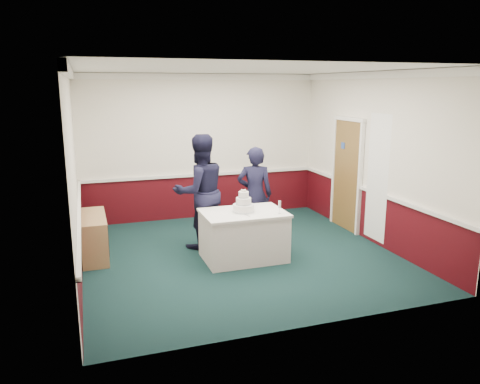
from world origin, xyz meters
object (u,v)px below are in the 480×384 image
object	(u,v)px
champagne_flute	(280,205)
person_man	(200,192)
sideboard	(94,236)
person_woman	(255,194)
cake_knife	(246,215)
wedding_cake	(244,205)
cake_table	(244,235)

from	to	relation	value
champagne_flute	person_man	xyz separation A→B (m)	(-1.01, 1.08, 0.06)
sideboard	person_woman	distance (m)	2.82
sideboard	cake_knife	world-z (taller)	cake_knife
person_man	person_woman	xyz separation A→B (m)	(1.00, 0.00, -0.12)
champagne_flute	wedding_cake	bearing A→B (deg)	150.75
wedding_cake	cake_knife	distance (m)	0.23
cake_knife	champagne_flute	distance (m)	0.55
wedding_cake	cake_knife	world-z (taller)	wedding_cake
cake_table	sideboard	bearing A→B (deg)	159.45
wedding_cake	champagne_flute	size ratio (longest dim) A/B	1.78
sideboard	person_man	world-z (taller)	person_man
cake_table	wedding_cake	world-z (taller)	wedding_cake
sideboard	cake_knife	distance (m)	2.53
sideboard	cake_table	xyz separation A→B (m)	(2.29, -0.86, 0.05)
cake_knife	person_man	size ratio (longest dim) A/B	0.11
sideboard	champagne_flute	bearing A→B (deg)	-22.20
sideboard	cake_table	size ratio (longest dim) A/B	0.91
sideboard	cake_table	distance (m)	2.44
cake_table	wedding_cake	size ratio (longest dim) A/B	3.63
cake_table	person_man	world-z (taller)	person_man
wedding_cake	champagne_flute	world-z (taller)	wedding_cake
wedding_cake	cake_knife	xyz separation A→B (m)	(-0.03, -0.20, -0.11)
cake_table	person_woman	xyz separation A→B (m)	(0.49, 0.80, 0.46)
sideboard	person_woman	xyz separation A→B (m)	(2.77, -0.05, 0.51)
person_woman	person_man	bearing A→B (deg)	19.92
cake_table	champagne_flute	world-z (taller)	champagne_flute
wedding_cake	cake_knife	bearing A→B (deg)	-98.53
wedding_cake	person_woman	bearing A→B (deg)	58.86
person_man	cake_table	bearing A→B (deg)	113.24
cake_table	person_man	xyz separation A→B (m)	(-0.51, 0.80, 0.58)
cake_table	wedding_cake	distance (m)	0.50
champagne_flute	cake_table	bearing A→B (deg)	150.75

